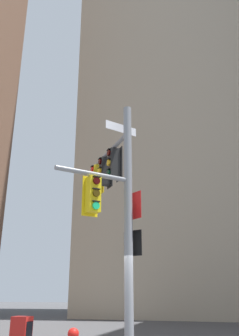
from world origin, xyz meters
TOP-DOWN VIEW (x-y plane):
  - building_mid_block at (-0.04, 20.89)m, footprint 15.61×15.61m
  - signal_pole_assembly at (-0.63, 0.50)m, footprint 2.50×4.31m

SIDE VIEW (x-z plane):
  - signal_pole_assembly at x=-0.63m, z-range 0.90..8.02m
  - building_mid_block at x=-0.04m, z-range 0.00..44.55m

